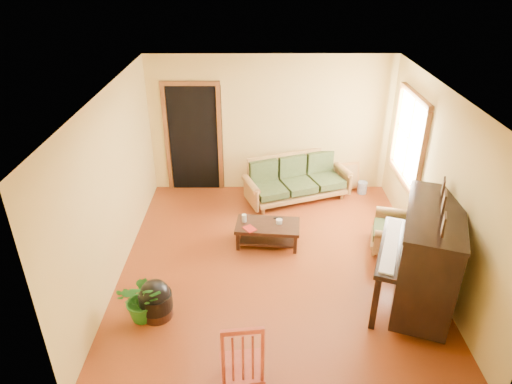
{
  "coord_description": "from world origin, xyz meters",
  "views": [
    {
      "loc": [
        -0.29,
        -5.6,
        4.17
      ],
      "look_at": [
        -0.27,
        0.2,
        1.1
      ],
      "focal_mm": 32.0,
      "sensor_mm": 36.0,
      "label": 1
    }
  ],
  "objects_px": {
    "sofa": "(298,180)",
    "armchair": "(394,227)",
    "ceramic_crock": "(362,188)",
    "coffee_table": "(268,234)",
    "footstool": "(156,303)",
    "potted_plant": "(143,298)",
    "red_chair": "(241,351)",
    "piano": "(427,259)"
  },
  "relations": [
    {
      "from": "sofa",
      "to": "armchair",
      "type": "bearing_deg",
      "value": -70.24
    },
    {
      "from": "armchair",
      "to": "ceramic_crock",
      "type": "bearing_deg",
      "value": 107.15
    },
    {
      "from": "coffee_table",
      "to": "ceramic_crock",
      "type": "distance_m",
      "value": 2.55
    },
    {
      "from": "armchair",
      "to": "footstool",
      "type": "xyz_separation_m",
      "value": [
        -3.42,
        -1.5,
        -0.19
      ]
    },
    {
      "from": "coffee_table",
      "to": "potted_plant",
      "type": "xyz_separation_m",
      "value": [
        -1.61,
        -1.68,
        0.14
      ]
    },
    {
      "from": "coffee_table",
      "to": "ceramic_crock",
      "type": "bearing_deg",
      "value": 42.64
    },
    {
      "from": "red_chair",
      "to": "armchair",
      "type": "bearing_deg",
      "value": 41.58
    },
    {
      "from": "sofa",
      "to": "red_chair",
      "type": "bearing_deg",
      "value": -122.93
    },
    {
      "from": "sofa",
      "to": "piano",
      "type": "bearing_deg",
      "value": -84.5
    },
    {
      "from": "coffee_table",
      "to": "piano",
      "type": "relative_size",
      "value": 0.63
    },
    {
      "from": "red_chair",
      "to": "piano",
      "type": "bearing_deg",
      "value": 22.74
    },
    {
      "from": "armchair",
      "to": "red_chair",
      "type": "relative_size",
      "value": 0.79
    },
    {
      "from": "armchair",
      "to": "potted_plant",
      "type": "bearing_deg",
      "value": -141.89
    },
    {
      "from": "piano",
      "to": "armchair",
      "type": "bearing_deg",
      "value": 111.32
    },
    {
      "from": "coffee_table",
      "to": "piano",
      "type": "distance_m",
      "value": 2.48
    },
    {
      "from": "red_chair",
      "to": "ceramic_crock",
      "type": "xyz_separation_m",
      "value": [
        2.22,
        4.42,
        -0.37
      ]
    },
    {
      "from": "footstool",
      "to": "red_chair",
      "type": "relative_size",
      "value": 0.43
    },
    {
      "from": "sofa",
      "to": "piano",
      "type": "relative_size",
      "value": 1.22
    },
    {
      "from": "sofa",
      "to": "footstool",
      "type": "relative_size",
      "value": 4.59
    },
    {
      "from": "armchair",
      "to": "footstool",
      "type": "bearing_deg",
      "value": -141.66
    },
    {
      "from": "piano",
      "to": "red_chair",
      "type": "bearing_deg",
      "value": -130.75
    },
    {
      "from": "coffee_table",
      "to": "armchair",
      "type": "height_order",
      "value": "armchair"
    },
    {
      "from": "footstool",
      "to": "potted_plant",
      "type": "xyz_separation_m",
      "value": [
        -0.14,
        -0.05,
        0.12
      ]
    },
    {
      "from": "piano",
      "to": "footstool",
      "type": "bearing_deg",
      "value": -155.92
    },
    {
      "from": "armchair",
      "to": "red_chair",
      "type": "xyz_separation_m",
      "value": [
        -2.3,
        -2.55,
        0.1
      ]
    },
    {
      "from": "piano",
      "to": "potted_plant",
      "type": "bearing_deg",
      "value": -155.36
    },
    {
      "from": "red_chair",
      "to": "potted_plant",
      "type": "xyz_separation_m",
      "value": [
        -1.26,
        1.01,
        -0.17
      ]
    },
    {
      "from": "ceramic_crock",
      "to": "red_chair",
      "type": "bearing_deg",
      "value": -116.69
    },
    {
      "from": "sofa",
      "to": "footstool",
      "type": "bearing_deg",
      "value": -143.71
    },
    {
      "from": "armchair",
      "to": "footstool",
      "type": "distance_m",
      "value": 3.74
    },
    {
      "from": "sofa",
      "to": "potted_plant",
      "type": "distance_m",
      "value": 3.86
    },
    {
      "from": "coffee_table",
      "to": "ceramic_crock",
      "type": "height_order",
      "value": "coffee_table"
    },
    {
      "from": "piano",
      "to": "red_chair",
      "type": "xyz_separation_m",
      "value": [
        -2.33,
        -1.3,
        -0.21
      ]
    },
    {
      "from": "coffee_table",
      "to": "footstool",
      "type": "bearing_deg",
      "value": -131.89
    },
    {
      "from": "armchair",
      "to": "potted_plant",
      "type": "distance_m",
      "value": 3.89
    },
    {
      "from": "piano",
      "to": "red_chair",
      "type": "distance_m",
      "value": 2.67
    },
    {
      "from": "piano",
      "to": "ceramic_crock",
      "type": "distance_m",
      "value": 3.18
    },
    {
      "from": "coffee_table",
      "to": "footstool",
      "type": "height_order",
      "value": "footstool"
    },
    {
      "from": "footstool",
      "to": "ceramic_crock",
      "type": "xyz_separation_m",
      "value": [
        3.34,
        3.36,
        -0.08
      ]
    },
    {
      "from": "coffee_table",
      "to": "armchair",
      "type": "bearing_deg",
      "value": -4.04
    },
    {
      "from": "coffee_table",
      "to": "piano",
      "type": "xyz_separation_m",
      "value": [
        1.98,
        -1.39,
        0.52
      ]
    },
    {
      "from": "armchair",
      "to": "potted_plant",
      "type": "xyz_separation_m",
      "value": [
        -3.57,
        -1.54,
        -0.07
      ]
    }
  ]
}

